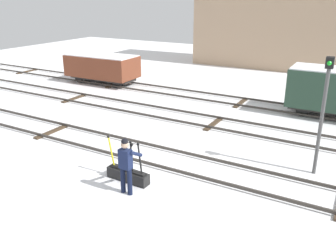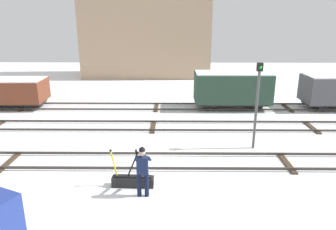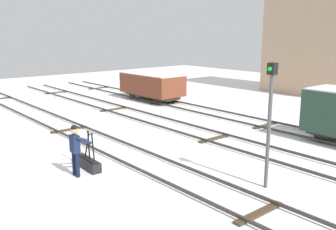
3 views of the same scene
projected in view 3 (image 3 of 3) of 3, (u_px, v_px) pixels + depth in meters
name	position (u px, v px, depth m)	size (l,w,h in m)	color
ground_plane	(136.00, 160.00, 14.77)	(60.00, 60.00, 0.00)	white
track_main_line	(136.00, 157.00, 14.75)	(44.00, 1.94, 0.18)	#38332D
track_siding_near	(215.00, 137.00, 17.55)	(44.00, 1.94, 0.18)	#38332D
track_siding_far	(266.00, 124.00, 20.00)	(44.00, 1.94, 0.18)	#38332D
switch_lever_frame	(88.00, 162.00, 13.83)	(1.57, 0.42, 1.45)	black
rail_worker	(76.00, 147.00, 12.93)	(0.55, 0.68, 1.83)	#111831
signal_post	(270.00, 114.00, 11.65)	(0.24, 0.32, 4.00)	#4C4C4C
freight_car_back_track	(152.00, 85.00, 27.18)	(4.92, 2.39, 1.97)	#2D2B28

